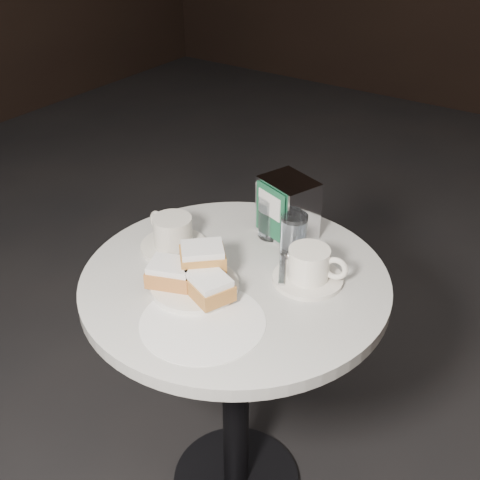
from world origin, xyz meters
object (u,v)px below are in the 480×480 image
cafe_table (235,342)px  water_glass_left (272,217)px  coffee_cup_left (173,235)px  coffee_cup_right (309,267)px  water_glass_right (294,235)px  beignet_plate (194,276)px  napkin_dispenser (287,208)px

cafe_table → water_glass_left: (-0.02, 0.20, 0.25)m
coffee_cup_left → coffee_cup_right: 0.34m
water_glass_left → water_glass_right: water_glass_left is taller
beignet_plate → coffee_cup_right: (0.19, 0.17, 0.00)m
coffee_cup_left → cafe_table: bearing=9.7°
water_glass_right → cafe_table: bearing=-111.0°
cafe_table → napkin_dispenser: 0.35m
coffee_cup_left → water_glass_left: 0.25m
cafe_table → coffee_cup_left: bearing=176.3°
beignet_plate → water_glass_right: bearing=67.4°
coffee_cup_right → water_glass_left: bearing=130.9°
beignet_plate → napkin_dispenser: napkin_dispenser is taller
cafe_table → coffee_cup_right: bearing=27.9°
cafe_table → water_glass_left: bearing=97.1°
beignet_plate → water_glass_right: size_ratio=2.09×
cafe_table → water_glass_left: size_ratio=6.77×
cafe_table → coffee_cup_left: 0.30m
napkin_dispenser → cafe_table: bearing=-71.2°
napkin_dispenser → water_glass_left: bearing=-120.5°
cafe_table → napkin_dispenser: (0.00, 0.22, 0.27)m
beignet_plate → cafe_table: bearing=64.8°
water_glass_left → napkin_dispenser: 0.04m
napkin_dispenser → coffee_cup_right: bearing=-25.0°
coffee_cup_right → coffee_cup_left: bearing=176.5°
coffee_cup_left → water_glass_left: (0.17, 0.18, 0.02)m
water_glass_left → water_glass_right: (0.08, -0.04, -0.00)m
coffee_cup_left → coffee_cup_right: coffee_cup_left is taller
beignet_plate → napkin_dispenser: (0.05, 0.31, 0.04)m
cafe_table → water_glass_right: size_ratio=7.24×
beignet_plate → water_glass_left: 0.29m
cafe_table → beignet_plate: size_ratio=3.46×
coffee_cup_right → napkin_dispenser: size_ratio=1.23×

